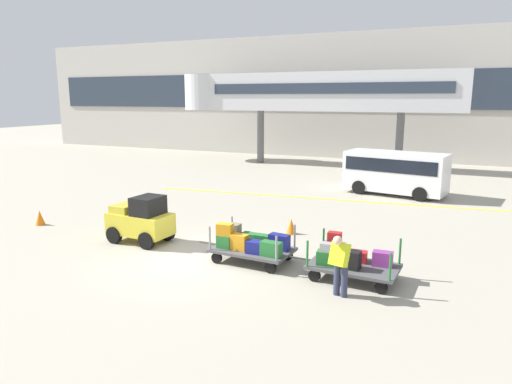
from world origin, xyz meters
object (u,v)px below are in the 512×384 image
at_px(baggage_tug, 141,220).
at_px(safety_cone_near, 40,218).
at_px(baggage_cart_lead, 252,244).
at_px(baggage_cart_middle, 350,260).
at_px(shuttle_van, 395,170).
at_px(safety_cone_far, 291,226).
at_px(baggage_handler, 340,263).

xyz_separation_m(baggage_tug, safety_cone_near, (-4.84, 0.18, -0.48)).
bearing_deg(safety_cone_near, baggage_cart_lead, -2.78).
relative_size(baggage_cart_lead, baggage_cart_middle, 1.00).
bearing_deg(baggage_cart_middle, safety_cone_near, 177.31).
distance_m(shuttle_van, safety_cone_near, 16.08).
relative_size(baggage_tug, safety_cone_far, 3.93).
relative_size(baggage_tug, baggage_handler, 1.38).
bearing_deg(safety_cone_far, baggage_cart_lead, -92.09).
bearing_deg(shuttle_van, baggage_cart_middle, -88.22).
relative_size(baggage_tug, shuttle_van, 0.43).
bearing_deg(baggage_cart_middle, safety_cone_far, 130.48).
relative_size(baggage_tug, baggage_cart_middle, 0.71).
bearing_deg(baggage_handler, safety_cone_near, 171.36).
bearing_deg(baggage_tug, safety_cone_far, 34.11).
distance_m(baggage_tug, shuttle_van, 13.19).
bearing_deg(baggage_tug, baggage_cart_middle, -3.10).
relative_size(baggage_handler, safety_cone_far, 2.84).
height_order(shuttle_van, safety_cone_near, shuttle_van).
distance_m(baggage_cart_lead, shuttle_van, 11.92).
xyz_separation_m(baggage_cart_middle, shuttle_van, (-0.37, 11.75, 0.73)).
bearing_deg(baggage_tug, baggage_handler, -13.01).
bearing_deg(baggage_cart_lead, safety_cone_far, 87.91).
xyz_separation_m(baggage_tug, baggage_cart_middle, (7.04, -0.38, -0.25)).
distance_m(baggage_tug, safety_cone_near, 4.87).
height_order(baggage_tug, shuttle_van, shuttle_van).
relative_size(baggage_cart_lead, baggage_handler, 1.94).
bearing_deg(safety_cone_far, safety_cone_near, -163.43).
bearing_deg(baggage_cart_lead, shuttle_van, 77.70).
relative_size(baggage_cart_middle, safety_cone_far, 5.52).
bearing_deg(safety_cone_near, baggage_tug, -2.09).
bearing_deg(baggage_handler, baggage_tug, 166.99).
height_order(baggage_handler, safety_cone_far, baggage_handler).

